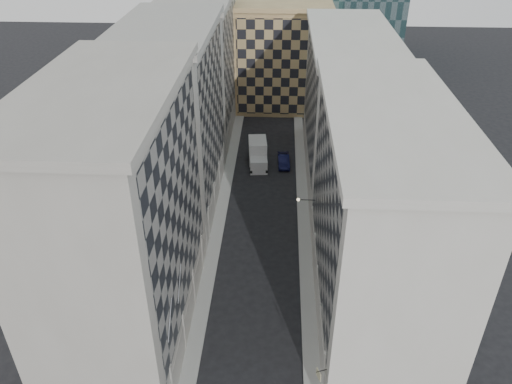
% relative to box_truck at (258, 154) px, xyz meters
% --- Properties ---
extents(sidewalk_west, '(1.50, 100.00, 0.15)m').
position_rel_box_truck_xyz_m(sidewalk_west, '(-4.09, -13.48, -1.45)').
color(sidewalk_west, '#999994').
rests_on(sidewalk_west, ground).
extents(sidewalk_east, '(1.50, 100.00, 0.15)m').
position_rel_box_truck_xyz_m(sidewalk_east, '(6.41, -13.48, -1.45)').
color(sidewalk_east, '#999994').
rests_on(sidewalk_east, ground).
extents(bldg_left_a, '(10.80, 22.80, 23.70)m').
position_rel_box_truck_xyz_m(bldg_left_a, '(-9.72, -32.48, 10.30)').
color(bldg_left_a, gray).
rests_on(bldg_left_a, ground).
extents(bldg_left_b, '(10.80, 22.80, 22.70)m').
position_rel_box_truck_xyz_m(bldg_left_b, '(-9.72, -10.48, 9.80)').
color(bldg_left_b, '#99968E').
rests_on(bldg_left_b, ground).
extents(bldg_left_c, '(10.80, 22.80, 21.70)m').
position_rel_box_truck_xyz_m(bldg_left_c, '(-9.72, 11.52, 9.30)').
color(bldg_left_c, gray).
rests_on(bldg_left_c, ground).
extents(bldg_right_a, '(10.80, 26.80, 20.70)m').
position_rel_box_truck_xyz_m(bldg_right_a, '(12.04, -28.48, 8.80)').
color(bldg_right_a, '#B9B5AA').
rests_on(bldg_right_a, ground).
extents(bldg_right_b, '(10.80, 28.80, 19.70)m').
position_rel_box_truck_xyz_m(bldg_right_b, '(12.05, -1.48, 8.32)').
color(bldg_right_b, '#B9B5AA').
rests_on(bldg_right_b, ground).
extents(tan_block, '(16.80, 14.80, 18.80)m').
position_rel_box_truck_xyz_m(tan_block, '(3.16, 24.42, 7.91)').
color(tan_block, tan).
rests_on(tan_block, ground).
extents(flagpoles_left, '(0.10, 6.33, 2.33)m').
position_rel_box_truck_xyz_m(flagpoles_left, '(-4.74, -37.48, 6.47)').
color(flagpoles_left, gray).
rests_on(flagpoles_left, ground).
extents(bracket_lamp, '(1.98, 0.36, 0.36)m').
position_rel_box_truck_xyz_m(bracket_lamp, '(5.54, -19.48, 4.67)').
color(bracket_lamp, black).
rests_on(bracket_lamp, ground).
extents(box_truck, '(3.18, 6.60, 3.51)m').
position_rel_box_truck_xyz_m(box_truck, '(0.00, 0.00, 0.00)').
color(box_truck, silver).
rests_on(box_truck, ground).
extents(dark_car, '(1.91, 4.83, 1.57)m').
position_rel_box_truck_xyz_m(dark_car, '(3.84, -0.29, -0.74)').
color(dark_car, black).
rests_on(dark_car, ground).
extents(shop_sign, '(0.85, 0.75, 0.86)m').
position_rel_box_truck_xyz_m(shop_sign, '(6.57, -40.48, 2.31)').
color(shop_sign, black).
rests_on(shop_sign, ground).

